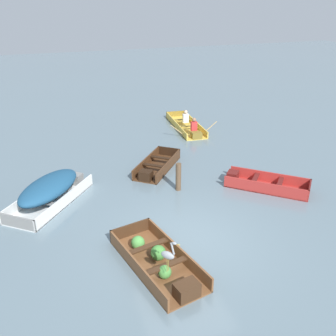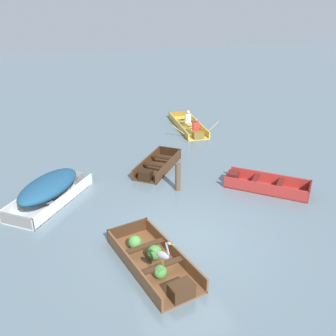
% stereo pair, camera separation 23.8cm
% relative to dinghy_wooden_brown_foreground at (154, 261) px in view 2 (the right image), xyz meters
% --- Properties ---
extents(ground_plane, '(80.00, 80.00, 0.00)m').
position_rel_dinghy_wooden_brown_foreground_xyz_m(ground_plane, '(1.02, 0.77, -0.16)').
color(ground_plane, slate).
extents(dinghy_wooden_brown_foreground, '(1.75, 3.10, 0.42)m').
position_rel_dinghy_wooden_brown_foreground_xyz_m(dinghy_wooden_brown_foreground, '(0.00, 0.00, 0.00)').
color(dinghy_wooden_brown_foreground, brown).
rests_on(dinghy_wooden_brown_foreground, ground).
extents(skiff_red_near_moored, '(2.67, 2.60, 0.41)m').
position_rel_dinghy_wooden_brown_foreground_xyz_m(skiff_red_near_moored, '(4.75, 2.68, -0.01)').
color(skiff_red_near_moored, '#AD2D28').
rests_on(skiff_red_near_moored, ground).
extents(skiff_dark_varnish_mid_moored, '(2.42, 2.61, 0.39)m').
position_rel_dinghy_wooden_brown_foreground_xyz_m(skiff_dark_varnish_mid_moored, '(1.77, 5.34, -0.01)').
color(skiff_dark_varnish_mid_moored, '#4C2D19').
rests_on(skiff_dark_varnish_mid_moored, ground).
extents(skiff_white_far_moored, '(2.96, 3.21, 0.84)m').
position_rel_dinghy_wooden_brown_foreground_xyz_m(skiff_white_far_moored, '(-2.18, 4.16, 0.32)').
color(skiff_white_far_moored, white).
rests_on(skiff_white_far_moored, ground).
extents(rowboat_yellow_with_crew, '(2.29, 3.88, 0.90)m').
position_rel_dinghy_wooden_brown_foreground_xyz_m(rowboat_yellow_with_crew, '(4.78, 9.44, 0.01)').
color(rowboat_yellow_with_crew, '#E5BC47').
rests_on(rowboat_yellow_with_crew, ground).
extents(heron_on_dinghy, '(0.36, 0.39, 0.84)m').
position_rel_dinghy_wooden_brown_foreground_xyz_m(heron_on_dinghy, '(-0.01, -0.73, 0.73)').
color(heron_on_dinghy, olive).
rests_on(heron_on_dinghy, dinghy_wooden_brown_foreground).
extents(mooring_post, '(0.19, 0.19, 0.98)m').
position_rel_dinghy_wooden_brown_foreground_xyz_m(mooring_post, '(1.95, 3.55, 0.33)').
color(mooring_post, brown).
rests_on(mooring_post, ground).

